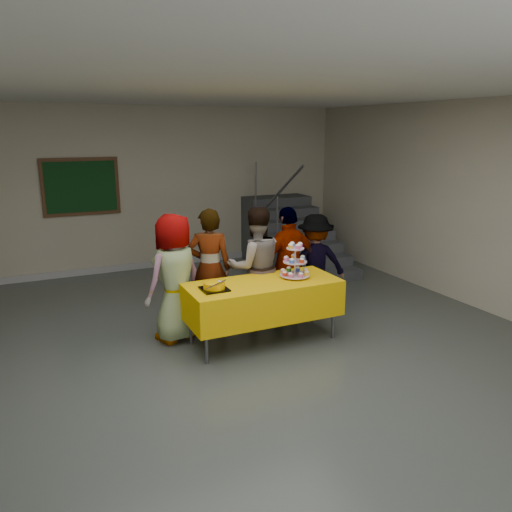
{
  "coord_description": "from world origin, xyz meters",
  "views": [
    {
      "loc": [
        -1.92,
        -4.23,
        2.55
      ],
      "look_at": [
        0.6,
        1.18,
        1.05
      ],
      "focal_mm": 35.0,
      "sensor_mm": 36.0,
      "label": 1
    }
  ],
  "objects_px": {
    "schoolchild_d": "(289,264)",
    "schoolchild_e": "(315,263)",
    "schoolchild_c": "(256,267)",
    "schoolchild_a": "(175,278)",
    "staircase": "(289,239)",
    "noticeboard": "(81,187)",
    "cupcake_stand": "(295,264)",
    "bake_table": "(263,299)",
    "schoolchild_b": "(210,268)",
    "bear_cake": "(214,285)"
  },
  "relations": [
    {
      "from": "cupcake_stand",
      "to": "schoolchild_b",
      "type": "relative_size",
      "value": 0.28
    },
    {
      "from": "cupcake_stand",
      "to": "schoolchild_c",
      "type": "relative_size",
      "value": 0.28
    },
    {
      "from": "schoolchild_a",
      "to": "bear_cake",
      "type": "bearing_deg",
      "value": 94.51
    },
    {
      "from": "schoolchild_d",
      "to": "schoolchild_e",
      "type": "distance_m",
      "value": 0.5
    },
    {
      "from": "schoolchild_a",
      "to": "schoolchild_c",
      "type": "bearing_deg",
      "value": 158.62
    },
    {
      "from": "bake_table",
      "to": "schoolchild_a",
      "type": "height_order",
      "value": "schoolchild_a"
    },
    {
      "from": "bear_cake",
      "to": "schoolchild_c",
      "type": "bearing_deg",
      "value": 37.04
    },
    {
      "from": "schoolchild_c",
      "to": "staircase",
      "type": "xyz_separation_m",
      "value": [
        1.92,
        2.57,
        -0.31
      ]
    },
    {
      "from": "staircase",
      "to": "schoolchild_e",
      "type": "bearing_deg",
      "value": -110.87
    },
    {
      "from": "cupcake_stand",
      "to": "noticeboard",
      "type": "height_order",
      "value": "noticeboard"
    },
    {
      "from": "bake_table",
      "to": "bear_cake",
      "type": "bearing_deg",
      "value": -176.94
    },
    {
      "from": "bake_table",
      "to": "staircase",
      "type": "xyz_separation_m",
      "value": [
        2.1,
        3.15,
        -0.07
      ]
    },
    {
      "from": "schoolchild_c",
      "to": "noticeboard",
      "type": "bearing_deg",
      "value": -52.71
    },
    {
      "from": "schoolchild_e",
      "to": "staircase",
      "type": "height_order",
      "value": "staircase"
    },
    {
      "from": "bake_table",
      "to": "schoolchild_d",
      "type": "xyz_separation_m",
      "value": [
        0.67,
        0.58,
        0.23
      ]
    },
    {
      "from": "schoolchild_a",
      "to": "staircase",
      "type": "xyz_separation_m",
      "value": [
        3.04,
        2.63,
        -0.31
      ]
    },
    {
      "from": "cupcake_stand",
      "to": "bear_cake",
      "type": "bearing_deg",
      "value": -177.26
    },
    {
      "from": "cupcake_stand",
      "to": "schoolchild_a",
      "type": "xyz_separation_m",
      "value": [
        -1.4,
        0.51,
        -0.14
      ]
    },
    {
      "from": "bake_table",
      "to": "cupcake_stand",
      "type": "xyz_separation_m",
      "value": [
        0.45,
        0.02,
        0.38
      ]
    },
    {
      "from": "bake_table",
      "to": "schoolchild_b",
      "type": "bearing_deg",
      "value": 116.73
    },
    {
      "from": "cupcake_stand",
      "to": "schoolchild_c",
      "type": "height_order",
      "value": "schoolchild_c"
    },
    {
      "from": "schoolchild_d",
      "to": "noticeboard",
      "type": "height_order",
      "value": "noticeboard"
    },
    {
      "from": "cupcake_stand",
      "to": "bear_cake",
      "type": "relative_size",
      "value": 1.24
    },
    {
      "from": "bake_table",
      "to": "schoolchild_c",
      "type": "relative_size",
      "value": 1.18
    },
    {
      "from": "noticeboard",
      "to": "staircase",
      "type": "bearing_deg",
      "value": -12.73
    },
    {
      "from": "cupcake_stand",
      "to": "schoolchild_a",
      "type": "distance_m",
      "value": 1.49
    },
    {
      "from": "schoolchild_c",
      "to": "schoolchild_a",
      "type": "bearing_deg",
      "value": 12.46
    },
    {
      "from": "schoolchild_b",
      "to": "schoolchild_a",
      "type": "bearing_deg",
      "value": 49.16
    },
    {
      "from": "schoolchild_c",
      "to": "schoolchild_e",
      "type": "xyz_separation_m",
      "value": [
        0.99,
        0.11,
        -0.09
      ]
    },
    {
      "from": "schoolchild_c",
      "to": "schoolchild_e",
      "type": "height_order",
      "value": "schoolchild_c"
    },
    {
      "from": "schoolchild_d",
      "to": "schoolchild_e",
      "type": "bearing_deg",
      "value": -174.37
    },
    {
      "from": "schoolchild_b",
      "to": "schoolchild_e",
      "type": "height_order",
      "value": "schoolchild_b"
    },
    {
      "from": "schoolchild_b",
      "to": "schoolchild_e",
      "type": "relative_size",
      "value": 1.12
    },
    {
      "from": "schoolchild_b",
      "to": "schoolchild_e",
      "type": "distance_m",
      "value": 1.56
    },
    {
      "from": "schoolchild_b",
      "to": "schoolchild_c",
      "type": "distance_m",
      "value": 0.61
    },
    {
      "from": "cupcake_stand",
      "to": "staircase",
      "type": "height_order",
      "value": "staircase"
    },
    {
      "from": "schoolchild_c",
      "to": "schoolchild_e",
      "type": "relative_size",
      "value": 1.13
    },
    {
      "from": "cupcake_stand",
      "to": "schoolchild_b",
      "type": "xyz_separation_m",
      "value": [
        -0.85,
        0.77,
        -0.14
      ]
    },
    {
      "from": "schoolchild_d",
      "to": "bear_cake",
      "type": "bearing_deg",
      "value": 17.98
    },
    {
      "from": "bear_cake",
      "to": "schoolchild_c",
      "type": "xyz_separation_m",
      "value": [
        0.81,
        0.61,
        -0.03
      ]
    },
    {
      "from": "cupcake_stand",
      "to": "noticeboard",
      "type": "xyz_separation_m",
      "value": [
        -2.05,
        3.97,
        0.66
      ]
    },
    {
      "from": "bear_cake",
      "to": "staircase",
      "type": "relative_size",
      "value": 0.15
    },
    {
      "from": "cupcake_stand",
      "to": "schoolchild_c",
      "type": "distance_m",
      "value": 0.64
    },
    {
      "from": "schoolchild_e",
      "to": "schoolchild_c",
      "type": "bearing_deg",
      "value": 20.74
    },
    {
      "from": "bear_cake",
      "to": "staircase",
      "type": "bearing_deg",
      "value": 49.34
    },
    {
      "from": "schoolchild_a",
      "to": "schoolchild_b",
      "type": "xyz_separation_m",
      "value": [
        0.55,
        0.26,
        -0.0
      ]
    },
    {
      "from": "schoolchild_e",
      "to": "bake_table",
      "type": "bearing_deg",
      "value": 45.17
    },
    {
      "from": "schoolchild_e",
      "to": "staircase",
      "type": "bearing_deg",
      "value": -96.43
    },
    {
      "from": "bear_cake",
      "to": "schoolchild_a",
      "type": "xyz_separation_m",
      "value": [
        -0.31,
        0.56,
        -0.03
      ]
    },
    {
      "from": "schoolchild_d",
      "to": "schoolchild_e",
      "type": "xyz_separation_m",
      "value": [
        0.49,
        0.11,
        -0.08
      ]
    }
  ]
}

